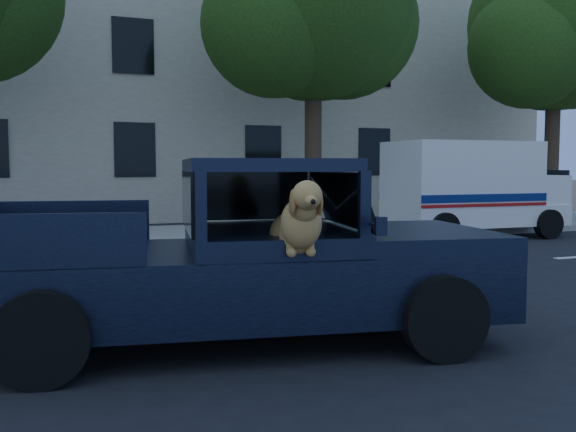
# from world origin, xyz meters

# --- Properties ---
(ground) EXTENTS (120.00, 120.00, 0.00)m
(ground) POSITION_xyz_m (0.00, 0.00, 0.00)
(ground) COLOR black
(ground) RESTS_ON ground
(far_sidewalk) EXTENTS (60.00, 4.00, 0.15)m
(far_sidewalk) POSITION_xyz_m (0.00, 9.20, 0.07)
(far_sidewalk) COLOR gray
(far_sidewalk) RESTS_ON ground
(lane_stripes) EXTENTS (21.60, 0.14, 0.01)m
(lane_stripes) POSITION_xyz_m (2.00, 3.40, 0.01)
(lane_stripes) COLOR silver
(lane_stripes) RESTS_ON ground
(street_tree_mid) EXTENTS (6.00, 5.20, 8.60)m
(street_tree_mid) POSITION_xyz_m (5.03, 9.62, 5.71)
(street_tree_mid) COLOR #332619
(street_tree_mid) RESTS_ON ground
(street_tree_right) EXTENTS (6.00, 5.20, 8.60)m
(street_tree_right) POSITION_xyz_m (13.03, 9.62, 5.71)
(street_tree_right) COLOR #332619
(street_tree_right) RESTS_ON ground
(building_main) EXTENTS (26.00, 6.00, 9.00)m
(building_main) POSITION_xyz_m (3.00, 16.50, 4.50)
(building_main) COLOR beige
(building_main) RESTS_ON ground
(pickup_truck) EXTENTS (5.27, 2.98, 1.79)m
(pickup_truck) POSITION_xyz_m (-0.04, 0.19, 0.61)
(pickup_truck) COLOR black
(pickup_truck) RESTS_ON ground
(mail_truck) EXTENTS (4.25, 2.23, 2.30)m
(mail_truck) POSITION_xyz_m (8.04, 7.01, 1.01)
(mail_truck) COLOR silver
(mail_truck) RESTS_ON ground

